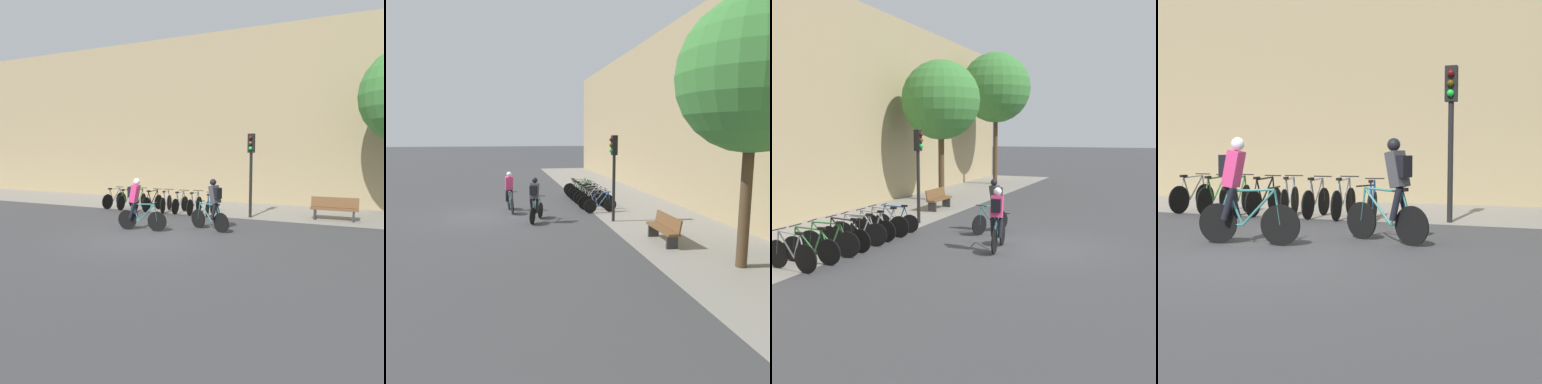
# 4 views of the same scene
# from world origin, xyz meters

# --- Properties ---
(ground) EXTENTS (200.00, 200.00, 0.00)m
(ground) POSITION_xyz_m (0.00, 0.00, 0.00)
(ground) COLOR #3D3D3F
(kerb_strip) EXTENTS (44.00, 4.50, 0.01)m
(kerb_strip) POSITION_xyz_m (0.00, 6.75, 0.00)
(kerb_strip) COLOR gray
(kerb_strip) RESTS_ON ground
(building_facade) EXTENTS (44.00, 0.60, 8.82)m
(building_facade) POSITION_xyz_m (0.00, 9.30, 4.41)
(building_facade) COLOR tan
(building_facade) RESTS_ON ground
(cyclist_pink) EXTENTS (1.78, 0.50, 1.78)m
(cyclist_pink) POSITION_xyz_m (-0.84, 0.94, 0.95)
(cyclist_pink) COLOR black
(cyclist_pink) RESTS_ON ground
(cyclist_grey) EXTENTS (1.62, 0.73, 1.77)m
(cyclist_grey) POSITION_xyz_m (1.59, 1.86, 0.95)
(cyclist_grey) COLOR black
(cyclist_grey) RESTS_ON ground
(parked_bike_0) EXTENTS (0.46, 1.65, 0.99)m
(parked_bike_0) POSITION_xyz_m (-4.57, 4.84, 0.41)
(parked_bike_0) COLOR black
(parked_bike_0) RESTS_ON ground
(parked_bike_1) EXTENTS (0.46, 1.72, 0.97)m
(parked_bike_1) POSITION_xyz_m (-3.87, 4.84, 0.40)
(parked_bike_1) COLOR black
(parked_bike_1) RESTS_ON ground
(parked_bike_2) EXTENTS (0.52, 1.73, 0.98)m
(parked_bike_2) POSITION_xyz_m (-3.18, 4.84, 0.41)
(parked_bike_2) COLOR black
(parked_bike_2) RESTS_ON ground
(parked_bike_3) EXTENTS (0.46, 1.72, 0.97)m
(parked_bike_3) POSITION_xyz_m (-2.48, 4.84, 0.40)
(parked_bike_3) COLOR black
(parked_bike_3) RESTS_ON ground
(parked_bike_4) EXTENTS (0.50, 1.68, 0.98)m
(parked_bike_4) POSITION_xyz_m (-1.79, 4.84, 0.41)
(parked_bike_4) COLOR black
(parked_bike_4) RESTS_ON ground
(parked_bike_5) EXTENTS (0.46, 1.63, 0.97)m
(parked_bike_5) POSITION_xyz_m (-1.09, 4.84, 0.40)
(parked_bike_5) COLOR black
(parked_bike_5) RESTS_ON ground
(parked_bike_6) EXTENTS (0.46, 1.73, 0.98)m
(parked_bike_6) POSITION_xyz_m (-0.40, 4.84, 0.41)
(parked_bike_6) COLOR black
(parked_bike_6) RESTS_ON ground
(parked_bike_7) EXTENTS (0.46, 1.55, 0.94)m
(parked_bike_7) POSITION_xyz_m (0.30, 4.84, 0.38)
(parked_bike_7) COLOR black
(parked_bike_7) RESTS_ON ground
(traffic_light_pole) EXTENTS (0.26, 0.30, 3.39)m
(traffic_light_pole) POSITION_xyz_m (2.05, 4.90, 2.36)
(traffic_light_pole) COLOR black
(traffic_light_pole) RESTS_ON ground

